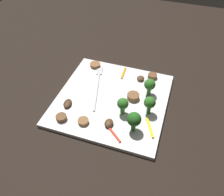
{
  "coord_description": "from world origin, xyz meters",
  "views": [
    {
      "loc": [
        -0.41,
        -0.14,
        0.45
      ],
      "look_at": [
        0.0,
        0.0,
        0.01
      ],
      "focal_mm": 37.19,
      "sensor_mm": 36.0,
      "label": 1
    }
  ],
  "objects_px": {
    "mushroom_1": "(141,78)",
    "pepper_strip_2": "(115,135)",
    "sausage_slice_2": "(95,65)",
    "sausage_slice_4": "(133,97)",
    "broccoli_floret_2": "(123,104)",
    "mushroom_2": "(109,123)",
    "mushroom_0": "(68,103)",
    "pepper_strip_0": "(150,128)",
    "fork": "(98,84)",
    "broccoli_floret_3": "(134,120)",
    "broccoli_floret_0": "(150,85)",
    "sausage_slice_0": "(61,118)",
    "sausage_slice_1": "(83,121)",
    "pepper_strip_3": "(122,73)",
    "broccoli_floret_1": "(150,103)",
    "plate": "(112,99)",
    "sausage_slice_3": "(152,76)"
  },
  "relations": [
    {
      "from": "broccoli_floret_1",
      "to": "broccoli_floret_3",
      "type": "height_order",
      "value": "broccoli_floret_3"
    },
    {
      "from": "mushroom_1",
      "to": "pepper_strip_3",
      "type": "distance_m",
      "value": 0.06
    },
    {
      "from": "pepper_strip_0",
      "to": "pepper_strip_2",
      "type": "xyz_separation_m",
      "value": [
        -0.05,
        0.07,
        -0.0
      ]
    },
    {
      "from": "broccoli_floret_3",
      "to": "mushroom_0",
      "type": "height_order",
      "value": "broccoli_floret_3"
    },
    {
      "from": "pepper_strip_2",
      "to": "broccoli_floret_0",
      "type": "bearing_deg",
      "value": -15.48
    },
    {
      "from": "mushroom_1",
      "to": "pepper_strip_0",
      "type": "relative_size",
      "value": 0.37
    },
    {
      "from": "pepper_strip_2",
      "to": "sausage_slice_0",
      "type": "bearing_deg",
      "value": 87.72
    },
    {
      "from": "sausage_slice_4",
      "to": "mushroom_1",
      "type": "bearing_deg",
      "value": -0.78
    },
    {
      "from": "sausage_slice_2",
      "to": "pepper_strip_3",
      "type": "distance_m",
      "value": 0.09
    },
    {
      "from": "broccoli_floret_0",
      "to": "sausage_slice_3",
      "type": "bearing_deg",
      "value": 3.27
    },
    {
      "from": "sausage_slice_4",
      "to": "mushroom_0",
      "type": "bearing_deg",
      "value": 116.29
    },
    {
      "from": "broccoli_floret_3",
      "to": "sausage_slice_4",
      "type": "height_order",
      "value": "broccoli_floret_3"
    },
    {
      "from": "plate",
      "to": "broccoli_floret_2",
      "type": "relative_size",
      "value": 5.88
    },
    {
      "from": "mushroom_1",
      "to": "pepper_strip_2",
      "type": "distance_m",
      "value": 0.21
    },
    {
      "from": "sausage_slice_1",
      "to": "mushroom_0",
      "type": "xyz_separation_m",
      "value": [
        0.04,
        0.06,
        0.0
      ]
    },
    {
      "from": "pepper_strip_0",
      "to": "fork",
      "type": "bearing_deg",
      "value": 58.26
    },
    {
      "from": "fork",
      "to": "mushroom_0",
      "type": "distance_m",
      "value": 0.11
    },
    {
      "from": "broccoli_floret_0",
      "to": "broccoli_floret_3",
      "type": "height_order",
      "value": "broccoli_floret_3"
    },
    {
      "from": "broccoli_floret_1",
      "to": "sausage_slice_0",
      "type": "distance_m",
      "value": 0.22
    },
    {
      "from": "plate",
      "to": "fork",
      "type": "bearing_deg",
      "value": 54.83
    },
    {
      "from": "sausage_slice_2",
      "to": "mushroom_1",
      "type": "height_order",
      "value": "same"
    },
    {
      "from": "broccoli_floret_1",
      "to": "pepper_strip_3",
      "type": "xyz_separation_m",
      "value": [
        0.13,
        0.11,
        -0.03
      ]
    },
    {
      "from": "sausage_slice_1",
      "to": "pepper_strip_3",
      "type": "bearing_deg",
      "value": -9.48
    },
    {
      "from": "broccoli_floret_0",
      "to": "broccoli_floret_2",
      "type": "xyz_separation_m",
      "value": [
        -0.09,
        0.05,
        -0.0
      ]
    },
    {
      "from": "fork",
      "to": "pepper_strip_3",
      "type": "relative_size",
      "value": 3.46
    },
    {
      "from": "fork",
      "to": "mushroom_2",
      "type": "distance_m",
      "value": 0.15
    },
    {
      "from": "sausage_slice_4",
      "to": "mushroom_1",
      "type": "relative_size",
      "value": 1.5
    },
    {
      "from": "broccoli_floret_1",
      "to": "pepper_strip_2",
      "type": "distance_m",
      "value": 0.11
    },
    {
      "from": "plate",
      "to": "pepper_strip_2",
      "type": "height_order",
      "value": "pepper_strip_2"
    },
    {
      "from": "broccoli_floret_0",
      "to": "sausage_slice_4",
      "type": "height_order",
      "value": "broccoli_floret_0"
    },
    {
      "from": "sausage_slice_4",
      "to": "sausage_slice_0",
      "type": "bearing_deg",
      "value": 130.19
    },
    {
      "from": "mushroom_2",
      "to": "pepper_strip_2",
      "type": "distance_m",
      "value": 0.03
    },
    {
      "from": "pepper_strip_2",
      "to": "pepper_strip_3",
      "type": "relative_size",
      "value": 0.89
    },
    {
      "from": "plate",
      "to": "broccoli_floret_2",
      "type": "bearing_deg",
      "value": -135.46
    },
    {
      "from": "sausage_slice_4",
      "to": "broccoli_floret_3",
      "type": "bearing_deg",
      "value": -165.14
    },
    {
      "from": "sausage_slice_3",
      "to": "mushroom_2",
      "type": "distance_m",
      "value": 0.21
    },
    {
      "from": "broccoli_floret_3",
      "to": "mushroom_2",
      "type": "distance_m",
      "value": 0.07
    },
    {
      "from": "sausage_slice_2",
      "to": "sausage_slice_4",
      "type": "bearing_deg",
      "value": -123.97
    },
    {
      "from": "broccoli_floret_0",
      "to": "sausage_slice_0",
      "type": "distance_m",
      "value": 0.24
    },
    {
      "from": "mushroom_2",
      "to": "mushroom_1",
      "type": "bearing_deg",
      "value": -10.15
    },
    {
      "from": "pepper_strip_0",
      "to": "pepper_strip_3",
      "type": "height_order",
      "value": "pepper_strip_0"
    },
    {
      "from": "broccoli_floret_3",
      "to": "broccoli_floret_0",
      "type": "bearing_deg",
      "value": -3.83
    },
    {
      "from": "fork",
      "to": "sausage_slice_0",
      "type": "bearing_deg",
      "value": 150.3
    },
    {
      "from": "mushroom_2",
      "to": "pepper_strip_2",
      "type": "height_order",
      "value": "mushroom_2"
    },
    {
      "from": "broccoli_floret_2",
      "to": "mushroom_2",
      "type": "relative_size",
      "value": 1.84
    },
    {
      "from": "broccoli_floret_2",
      "to": "mushroom_0",
      "type": "distance_m",
      "value": 0.15
    },
    {
      "from": "mushroom_0",
      "to": "mushroom_1",
      "type": "relative_size",
      "value": 1.49
    },
    {
      "from": "fork",
      "to": "sausage_slice_3",
      "type": "relative_size",
      "value": 6.72
    },
    {
      "from": "sausage_slice_0",
      "to": "mushroom_1",
      "type": "xyz_separation_m",
      "value": [
        0.2,
        -0.15,
        -0.0
      ]
    },
    {
      "from": "plate",
      "to": "broccoli_floret_3",
      "type": "distance_m",
      "value": 0.12
    }
  ]
}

